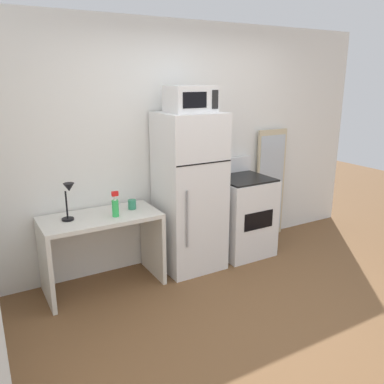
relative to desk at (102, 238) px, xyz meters
name	(u,v)px	position (x,y,z in m)	size (l,w,h in m)	color
ground_plane	(280,322)	(1.11, -1.35, -0.52)	(12.00, 12.00, 0.00)	brown
wall_back_white	(184,144)	(1.11, 0.35, 0.78)	(5.00, 0.10, 2.60)	white
desk	(102,238)	(0.00, 0.00, 0.00)	(1.12, 0.56, 0.75)	silver
desk_lamp	(68,195)	(-0.27, 0.02, 0.47)	(0.14, 0.12, 0.35)	black
spray_bottle	(115,207)	(0.12, -0.10, 0.33)	(0.06, 0.06, 0.25)	green
coffee_mug	(132,204)	(0.34, 0.04, 0.28)	(0.08, 0.08, 0.10)	#338C66
refrigerator	(190,193)	(0.98, -0.01, 0.32)	(0.64, 0.61, 1.68)	white
microwave	(190,99)	(0.98, -0.04, 1.29)	(0.46, 0.35, 0.26)	silver
oven_range	(242,215)	(1.68, -0.02, -0.05)	(0.61, 0.61, 1.10)	white
leaning_mirror	(270,184)	(2.32, 0.24, 0.18)	(0.44, 0.03, 1.40)	#C6B793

